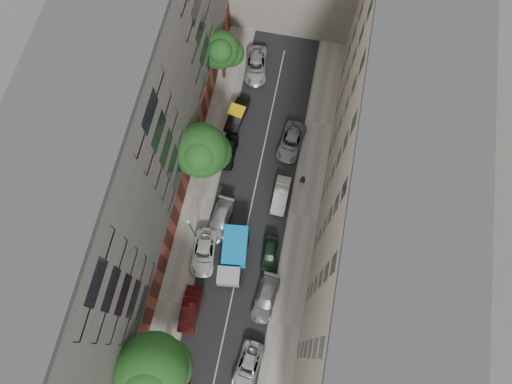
% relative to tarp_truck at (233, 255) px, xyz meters
% --- Properties ---
extents(ground, '(120.00, 120.00, 0.00)m').
position_rel_tarp_truck_xyz_m(ground, '(0.60, 5.66, -1.46)').
color(ground, '#4C4C49').
rests_on(ground, ground).
extents(road_surface, '(8.00, 44.00, 0.02)m').
position_rel_tarp_truck_xyz_m(road_surface, '(0.60, 5.66, -1.45)').
color(road_surface, black).
rests_on(road_surface, ground).
extents(sidewalk_left, '(3.00, 44.00, 0.15)m').
position_rel_tarp_truck_xyz_m(sidewalk_left, '(-4.90, 5.66, -1.38)').
color(sidewalk_left, gray).
rests_on(sidewalk_left, ground).
extents(sidewalk_right, '(3.00, 44.00, 0.15)m').
position_rel_tarp_truck_xyz_m(sidewalk_right, '(6.10, 5.66, -1.38)').
color(sidewalk_right, gray).
rests_on(sidewalk_right, ground).
extents(building_left, '(8.00, 44.00, 20.00)m').
position_rel_tarp_truck_xyz_m(building_left, '(-10.40, 5.66, 8.54)').
color(building_left, '#53504E').
rests_on(building_left, ground).
extents(building_right, '(8.00, 44.00, 20.00)m').
position_rel_tarp_truck_xyz_m(building_right, '(11.60, 5.66, 8.54)').
color(building_right, '#B3A68B').
rests_on(building_right, ground).
extents(tarp_truck, '(2.89, 5.95, 2.64)m').
position_rel_tarp_truck_xyz_m(tarp_truck, '(0.00, 0.00, 0.00)').
color(tarp_truck, black).
rests_on(tarp_truck, ground).
extents(car_left_1, '(1.63, 4.48, 1.47)m').
position_rel_tarp_truck_xyz_m(car_left_1, '(-3.00, -5.74, -0.72)').
color(car_left_1, '#4A0E0F').
rests_on(car_left_1, ground).
extents(car_left_2, '(2.81, 5.22, 1.39)m').
position_rel_tarp_truck_xyz_m(car_left_2, '(-3.00, -0.14, -0.76)').
color(car_left_2, silver).
rests_on(car_left_2, ground).
extents(car_left_3, '(2.46, 4.97, 1.39)m').
position_rel_tarp_truck_xyz_m(car_left_3, '(-2.20, 3.46, -0.76)').
color(car_left_3, '#B2B1B6').
rests_on(car_left_3, ground).
extents(car_left_4, '(1.66, 4.10, 1.40)m').
position_rel_tarp_truck_xyz_m(car_left_4, '(-3.00, 11.06, -0.76)').
color(car_left_4, black).
rests_on(car_left_4, ground).
extents(car_left_5, '(2.21, 4.51, 1.42)m').
position_rel_tarp_truck_xyz_m(car_left_5, '(-3.00, 15.50, -0.74)').
color(car_left_5, black).
rests_on(car_left_5, ground).
extents(car_left_6, '(3.20, 5.60, 1.47)m').
position_rel_tarp_truck_xyz_m(car_left_6, '(-2.20, 22.26, -0.72)').
color(car_left_6, '#B7B6BB').
rests_on(car_left_6, ground).
extents(car_right_0, '(2.65, 4.82, 1.28)m').
position_rel_tarp_truck_xyz_m(car_right_0, '(3.40, -9.63, -0.82)').
color(car_right_0, silver).
rests_on(car_right_0, ground).
extents(car_right_1, '(2.42, 4.99, 1.40)m').
position_rel_tarp_truck_xyz_m(car_right_1, '(3.84, -3.31, -0.76)').
color(car_right_1, slate).
rests_on(car_right_1, ground).
extents(car_right_2, '(1.75, 3.88, 1.29)m').
position_rel_tarp_truck_xyz_m(car_right_2, '(3.40, 1.06, -0.81)').
color(car_right_2, black).
rests_on(car_right_2, ground).
extents(car_right_3, '(1.54, 4.23, 1.39)m').
position_rel_tarp_truck_xyz_m(car_right_3, '(3.40, 7.26, -0.76)').
color(car_right_3, silver).
rests_on(car_right_3, ground).
extents(car_right_4, '(2.89, 5.24, 1.39)m').
position_rel_tarp_truck_xyz_m(car_right_4, '(3.40, 13.46, -0.76)').
color(car_right_4, slate).
rests_on(car_right_4, ground).
extents(tree_near, '(6.14, 5.99, 9.36)m').
position_rel_tarp_truck_xyz_m(tree_near, '(-3.90, -11.32, 4.81)').
color(tree_near, '#382619').
rests_on(tree_near, sidewalk_left).
extents(tree_mid, '(5.61, 5.39, 7.79)m').
position_rel_tarp_truck_xyz_m(tree_mid, '(-4.82, 8.56, 3.65)').
color(tree_mid, '#382619').
rests_on(tree_mid, sidewalk_left).
extents(tree_far, '(4.48, 4.08, 7.19)m').
position_rel_tarp_truck_xyz_m(tree_far, '(-5.50, 20.33, 3.55)').
color(tree_far, '#382619').
rests_on(tree_far, sidewalk_left).
extents(lamp_post, '(0.36, 0.36, 6.63)m').
position_rel_tarp_truck_xyz_m(lamp_post, '(-4.10, 1.17, 2.76)').
color(lamp_post, '#195925').
rests_on(lamp_post, sidewalk_left).
extents(pedestrian, '(0.62, 0.41, 1.71)m').
position_rel_tarp_truck_xyz_m(pedestrian, '(5.34, 9.30, -0.45)').
color(pedestrian, black).
rests_on(pedestrian, sidewalk_right).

